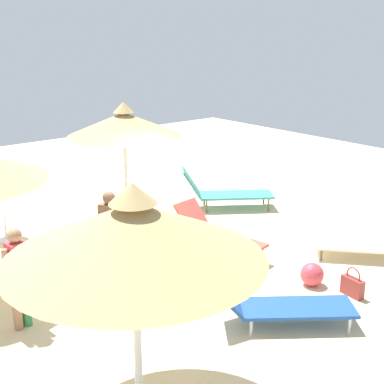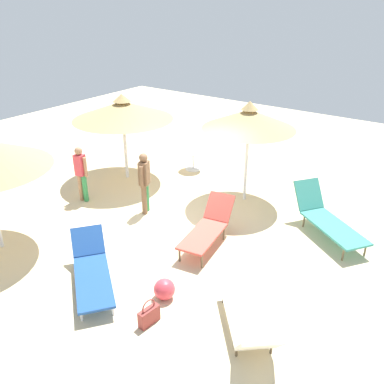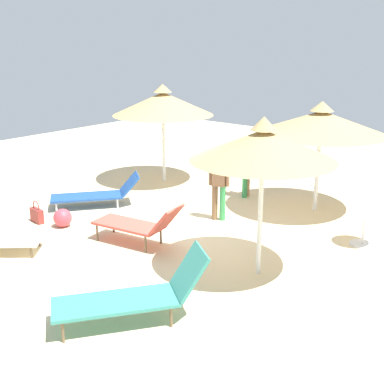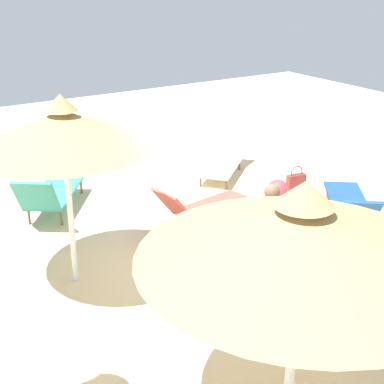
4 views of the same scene
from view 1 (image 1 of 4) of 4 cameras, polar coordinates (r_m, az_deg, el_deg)
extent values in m
cube|color=beige|center=(10.11, -2.93, -7.77)|extent=(24.00, 24.00, 0.10)
cylinder|color=white|center=(6.02, -5.78, -13.57)|extent=(0.09, 0.09, 2.25)
cone|color=tan|center=(5.56, -6.10, -4.14)|extent=(2.75, 2.75, 0.62)
cone|color=tan|center=(5.43, -6.23, -0.12)|extent=(0.49, 0.49, 0.22)
cylinder|color=white|center=(11.68, -6.95, 1.96)|extent=(0.08, 0.08, 2.36)
cone|color=tan|center=(11.46, -7.14, 7.06)|extent=(2.38, 2.38, 0.50)
cone|color=tan|center=(11.41, -7.20, 8.78)|extent=(0.43, 0.43, 0.22)
cube|color=#CC4C3F|center=(10.19, 3.84, -5.07)|extent=(1.48, 0.83, 0.05)
cylinder|color=brown|center=(10.14, 7.37, -6.46)|extent=(0.04, 0.04, 0.34)
cylinder|color=brown|center=(9.75, 5.68, -7.39)|extent=(0.04, 0.04, 0.34)
cylinder|color=brown|center=(10.78, 2.14, -4.88)|extent=(0.04, 0.04, 0.34)
cylinder|color=brown|center=(10.42, 0.36, -5.67)|extent=(0.04, 0.04, 0.34)
cube|color=#CC4C3F|center=(10.62, -0.02, -2.49)|extent=(0.54, 0.67, 0.54)
cube|color=teal|center=(13.01, 4.62, -0.31)|extent=(1.56, 1.81, 0.05)
cylinder|color=brown|center=(13.46, 7.50, -0.61)|extent=(0.04, 0.04, 0.31)
cylinder|color=brown|center=(12.93, 8.01, -1.36)|extent=(0.04, 0.04, 0.31)
cylinder|color=brown|center=(13.24, 1.28, -0.76)|extent=(0.04, 0.04, 0.31)
cylinder|color=brown|center=(12.70, 1.53, -1.54)|extent=(0.04, 0.04, 0.31)
cube|color=teal|center=(12.79, -0.09, 1.03)|extent=(0.80, 0.75, 0.65)
cube|color=silver|center=(10.72, 16.60, -5.30)|extent=(1.53, 1.45, 0.05)
cylinder|color=brown|center=(10.45, 13.36, -6.43)|extent=(0.04, 0.04, 0.22)
cylinder|color=brown|center=(10.95, 13.18, -5.31)|extent=(0.04, 0.04, 0.22)
cube|color=#1E478C|center=(8.22, 10.90, -11.80)|extent=(1.52, 1.71, 0.05)
cylinder|color=silver|center=(8.69, 15.04, -11.49)|extent=(0.04, 0.04, 0.23)
cylinder|color=silver|center=(8.25, 16.14, -13.23)|extent=(0.04, 0.04, 0.23)
cylinder|color=silver|center=(8.40, 5.67, -12.01)|extent=(0.04, 0.04, 0.23)
cylinder|color=silver|center=(7.94, 6.20, -13.88)|extent=(0.04, 0.04, 0.23)
cube|color=#1E478C|center=(7.94, 3.59, -10.57)|extent=(0.77, 0.74, 0.48)
cylinder|color=#338C4C|center=(8.34, -16.98, -10.92)|extent=(0.13, 0.13, 0.75)
cylinder|color=#A57554|center=(8.28, -17.86, -11.23)|extent=(0.13, 0.13, 0.75)
cube|color=#D83F4C|center=(8.03, -17.83, -6.91)|extent=(0.25, 0.27, 0.56)
sphere|color=#A57554|center=(7.89, -18.08, -4.35)|extent=(0.20, 0.20, 0.20)
cylinder|color=#A57554|center=(8.12, -16.76, -6.76)|extent=(0.09, 0.09, 0.52)
cylinder|color=#A57554|center=(7.97, -18.89, -7.42)|extent=(0.09, 0.09, 0.52)
cylinder|color=#338C4C|center=(9.45, -8.84, -6.84)|extent=(0.13, 0.13, 0.79)
cylinder|color=brown|center=(9.35, -7.96, -7.06)|extent=(0.13, 0.13, 0.79)
cube|color=brown|center=(9.14, -8.58, -2.99)|extent=(0.34, 0.31, 0.59)
sphere|color=brown|center=(9.02, -8.69, -0.58)|extent=(0.21, 0.21, 0.21)
cylinder|color=brown|center=(9.26, -9.52, -2.95)|extent=(0.09, 0.09, 0.54)
cylinder|color=brown|center=(9.05, -7.61, -3.34)|extent=(0.09, 0.09, 0.54)
cube|color=maroon|center=(9.26, 16.42, -9.51)|extent=(0.41, 0.18, 0.31)
torus|color=maroon|center=(9.18, 16.53, -8.36)|extent=(0.28, 0.06, 0.28)
cylinder|color=silver|center=(11.63, -19.09, -2.00)|extent=(0.70, 0.70, 0.02)
cylinder|color=silver|center=(11.73, -18.95, -3.38)|extent=(0.05, 0.05, 0.57)
cylinder|color=silver|center=(11.82, -18.82, -4.64)|extent=(0.49, 0.49, 0.02)
sphere|color=#D83F4C|center=(9.43, 12.44, -8.41)|extent=(0.40, 0.40, 0.40)
camera|label=2|loc=(10.78, 49.47, 15.93)|focal=38.28mm
camera|label=3|loc=(18.76, 3.62, 15.91)|focal=46.96mm
camera|label=4|loc=(11.85, -44.26, 12.28)|focal=52.26mm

